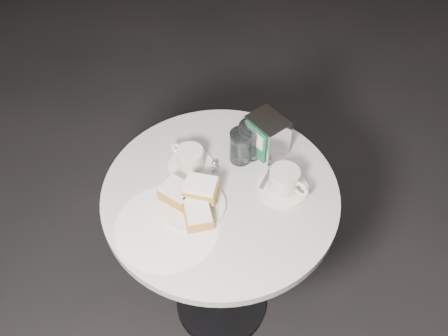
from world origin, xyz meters
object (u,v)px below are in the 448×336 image
coffee_cup_left (190,160)px  water_glass_right (251,140)px  coffee_cup_right (284,182)px  water_glass_left (241,147)px  beignet_plate (192,200)px  cafe_table (221,229)px  napkin_dispenser (267,136)px

coffee_cup_left → water_glass_right: bearing=57.6°
coffee_cup_right → water_glass_left: bearing=175.0°
water_glass_right → beignet_plate: bearing=-96.7°
cafe_table → coffee_cup_right: coffee_cup_right is taller
water_glass_left → water_glass_right: bearing=68.4°
coffee_cup_right → water_glass_left: size_ratio=1.52×
cafe_table → napkin_dispenser: (0.03, 0.21, 0.27)m
beignet_plate → napkin_dispenser: bearing=77.4°
beignet_plate → coffee_cup_left: bearing=127.3°
coffee_cup_right → napkin_dispenser: napkin_dispenser is taller
water_glass_left → water_glass_right: water_glass_right is taller
napkin_dispenser → water_glass_right: bearing=-118.5°
coffee_cup_left → water_glass_left: size_ratio=1.43×
cafe_table → coffee_cup_right: (0.15, 0.11, 0.23)m
water_glass_left → coffee_cup_left: bearing=-135.0°
napkin_dispenser → cafe_table: bearing=-80.3°
coffee_cup_right → water_glass_left: 0.17m
coffee_cup_left → coffee_cup_right: bearing=23.2°
beignet_plate → cafe_table: bearing=69.3°
cafe_table → coffee_cup_left: 0.26m
beignet_plate → coffee_cup_right: 0.27m
beignet_plate → water_glass_left: bearing=85.7°
cafe_table → napkin_dispenser: napkin_dispenser is taller
napkin_dispenser → beignet_plate: bearing=-84.0°
beignet_plate → coffee_cup_right: beignet_plate is taller
beignet_plate → water_glass_left: 0.23m
beignet_plate → water_glass_left: (0.02, 0.23, 0.02)m
coffee_cup_left → water_glass_left: (0.11, 0.11, 0.02)m
cafe_table → water_glass_left: water_glass_left is taller
napkin_dispenser → water_glass_left: bearing=-107.6°
coffee_cup_left → coffee_cup_right: size_ratio=0.94×
cafe_table → water_glass_right: water_glass_right is taller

